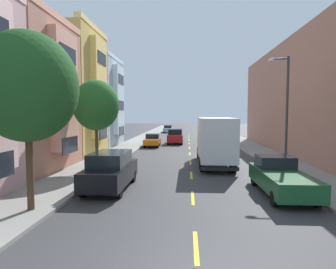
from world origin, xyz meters
The scene contains 17 objects.
ground_plane centered at (0.00, 30.00, 0.00)m, with size 160.00×160.00×0.00m, color #38383A.
sidewalk_left centered at (-7.10, 28.00, 0.07)m, with size 3.20×120.00×0.14m, color gray.
sidewalk_right centered at (7.10, 28.00, 0.07)m, with size 3.20×120.00×0.14m, color gray.
lane_centerline_dashes centered at (0.00, 24.50, 0.00)m, with size 0.14×47.20×0.01m.
townhouse_third_mustard centered at (-14.88, 20.46, 5.77)m, with size 13.17×7.54×11.94m.
townhouse_fourth_powder_blue centered at (-13.89, 28.20, 5.12)m, with size 11.19×7.54×10.64m.
street_tree_nearest centered at (-6.40, 4.51, 4.92)m, with size 3.86×3.86×6.91m.
street_tree_second centered at (-6.40, 12.99, 4.46)m, with size 3.08×3.08×6.02m.
street_lamp centered at (5.96, 12.84, 4.39)m, with size 1.35×0.28×7.39m.
delivery_box_truck centered at (1.80, 15.64, 2.01)m, with size 2.41×7.97×3.60m.
parked_suv_black centered at (-4.24, 8.38, 0.99)m, with size 2.01×4.82×1.93m.
parked_hatchback_sky centered at (-4.28, 53.85, 0.76)m, with size 1.75×4.01×1.50m.
parked_hatchback_charcoal centered at (4.41, 37.05, 0.76)m, with size 1.83×4.04×1.50m.
parked_hatchback_orange centered at (-4.39, 28.00, 0.76)m, with size 1.79×4.02×1.50m.
parked_wagon_white centered at (4.37, 28.77, 0.80)m, with size 1.92×4.74×1.50m.
parked_pickup_forest centered at (4.28, 7.96, 0.83)m, with size 2.05×5.32×1.73m.
moving_red_sedan centered at (-1.80, 31.71, 0.99)m, with size 1.95×4.80×1.93m.
Camera 1 is at (-0.27, -6.37, 3.91)m, focal length 31.24 mm.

